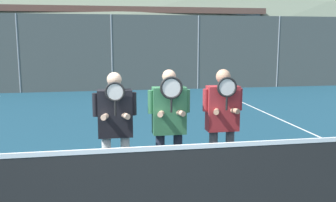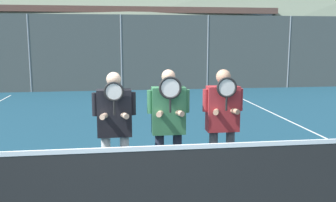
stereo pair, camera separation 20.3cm
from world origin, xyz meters
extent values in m
ellipsoid|color=slate|center=(0.00, 54.93, 0.00)|extent=(137.95, 76.64, 26.82)
cube|color=#9EA3A8|center=(-1.34, 20.97, 1.87)|extent=(21.65, 5.00, 3.73)
cube|color=brown|center=(-1.34, 20.97, 3.91)|extent=(22.15, 5.50, 0.36)
cylinder|color=gray|center=(-3.77, 11.89, 1.61)|extent=(0.06, 0.06, 3.21)
cylinder|color=gray|center=(0.00, 11.89, 1.61)|extent=(0.06, 0.06, 3.21)
cylinder|color=gray|center=(3.77, 11.89, 1.61)|extent=(0.06, 0.06, 3.21)
cylinder|color=gray|center=(7.55, 11.89, 1.61)|extent=(0.06, 0.06, 3.21)
cube|color=#4C5451|center=(0.00, 11.89, 1.61)|extent=(22.64, 0.02, 3.21)
cube|color=black|center=(0.00, 0.00, 0.44)|extent=(11.58, 0.02, 0.88)
cube|color=white|center=(0.00, 0.00, 0.90)|extent=(11.58, 0.03, 0.06)
cube|color=white|center=(4.38, 3.00, 0.00)|extent=(0.05, 16.00, 0.01)
cylinder|color=white|center=(-0.39, 0.91, 0.42)|extent=(0.13, 0.13, 0.83)
cylinder|color=white|center=(-0.13, 0.91, 0.42)|extent=(0.13, 0.13, 0.83)
cube|color=black|center=(-0.26, 0.91, 1.16)|extent=(0.48, 0.22, 0.66)
sphere|color=#DBB293|center=(-0.26, 0.91, 1.64)|extent=(0.20, 0.20, 0.20)
cylinder|color=black|center=(-0.52, 0.91, 1.29)|extent=(0.08, 0.08, 0.32)
cylinder|color=black|center=(0.00, 0.91, 1.29)|extent=(0.08, 0.08, 0.32)
cylinder|color=#DBB293|center=(-0.38, 0.82, 1.15)|extent=(0.16, 0.27, 0.08)
cylinder|color=#DBB293|center=(-0.14, 0.82, 1.15)|extent=(0.16, 0.27, 0.08)
cylinder|color=black|center=(-0.26, 0.73, 1.27)|extent=(0.03, 0.03, 0.20)
torus|color=black|center=(-0.26, 0.73, 1.49)|extent=(0.27, 0.03, 0.27)
cylinder|color=silver|center=(-0.26, 0.73, 1.49)|extent=(0.22, 0.00, 0.22)
cylinder|color=#232838|center=(0.37, 0.89, 0.42)|extent=(0.13, 0.13, 0.85)
cylinder|color=#232838|center=(0.63, 0.89, 0.42)|extent=(0.13, 0.13, 0.85)
cube|color=#337047|center=(0.50, 0.89, 1.18)|extent=(0.47, 0.22, 0.67)
sphere|color=tan|center=(0.50, 0.89, 1.67)|extent=(0.19, 0.19, 0.19)
cylinder|color=#337047|center=(0.24, 0.89, 1.31)|extent=(0.08, 0.08, 0.33)
cylinder|color=#337047|center=(0.76, 0.89, 1.31)|extent=(0.08, 0.08, 0.33)
cylinder|color=tan|center=(0.38, 0.80, 1.17)|extent=(0.16, 0.27, 0.08)
cylinder|color=tan|center=(0.62, 0.80, 1.17)|extent=(0.16, 0.27, 0.08)
cylinder|color=black|center=(0.50, 0.71, 1.29)|extent=(0.03, 0.03, 0.20)
torus|color=black|center=(0.50, 0.71, 1.53)|extent=(0.32, 0.03, 0.32)
cylinder|color=silver|center=(0.50, 0.71, 1.53)|extent=(0.26, 0.00, 0.26)
cylinder|color=#56565B|center=(1.19, 0.96, 0.42)|extent=(0.13, 0.13, 0.84)
cylinder|color=#56565B|center=(1.44, 0.96, 0.42)|extent=(0.13, 0.13, 0.84)
cube|color=maroon|center=(1.32, 0.96, 1.18)|extent=(0.47, 0.22, 0.67)
sphere|color=tan|center=(1.32, 0.96, 1.65)|extent=(0.21, 0.21, 0.21)
cylinder|color=maroon|center=(1.06, 0.96, 1.31)|extent=(0.08, 0.08, 0.33)
cylinder|color=maroon|center=(1.58, 0.96, 1.31)|extent=(0.08, 0.08, 0.33)
cylinder|color=tan|center=(1.20, 0.87, 1.16)|extent=(0.16, 0.27, 0.08)
cylinder|color=tan|center=(1.43, 0.87, 1.16)|extent=(0.16, 0.27, 0.08)
cylinder|color=black|center=(1.32, 0.78, 1.28)|extent=(0.03, 0.03, 0.20)
torus|color=black|center=(1.32, 0.78, 1.51)|extent=(0.29, 0.03, 0.29)
cylinder|color=silver|center=(1.32, 0.78, 1.51)|extent=(0.24, 0.00, 0.24)
cylinder|color=black|center=(-4.81, 13.51, 0.30)|extent=(0.60, 0.16, 0.60)
cylinder|color=black|center=(-4.81, 15.40, 0.30)|extent=(0.60, 0.16, 0.60)
cube|color=maroon|center=(-1.14, 14.67, 0.68)|extent=(4.34, 1.83, 0.75)
cube|color=#2D3842|center=(-1.14, 14.67, 1.36)|extent=(2.39, 1.68, 0.62)
cylinder|color=black|center=(0.27, 13.73, 0.30)|extent=(0.60, 0.16, 0.60)
cylinder|color=black|center=(0.27, 15.60, 0.30)|extent=(0.60, 0.16, 0.60)
cylinder|color=black|center=(-2.56, 13.73, 0.30)|extent=(0.60, 0.16, 0.60)
cylinder|color=black|center=(-2.56, 15.60, 0.30)|extent=(0.60, 0.16, 0.60)
cube|color=silver|center=(3.93, 14.72, 0.73)|extent=(4.45, 1.84, 0.86)
cube|color=#2D3842|center=(3.93, 14.72, 1.52)|extent=(2.45, 1.69, 0.71)
cylinder|color=black|center=(5.38, 13.78, 0.30)|extent=(0.60, 0.16, 0.60)
cylinder|color=black|center=(5.38, 15.66, 0.30)|extent=(0.60, 0.16, 0.60)
cylinder|color=black|center=(2.49, 13.78, 0.30)|extent=(0.60, 0.16, 0.60)
cylinder|color=black|center=(2.49, 15.66, 0.30)|extent=(0.60, 0.16, 0.60)
camera|label=1|loc=(-0.42, -4.25, 2.18)|focal=40.00mm
camera|label=2|loc=(-0.22, -4.28, 2.18)|focal=40.00mm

